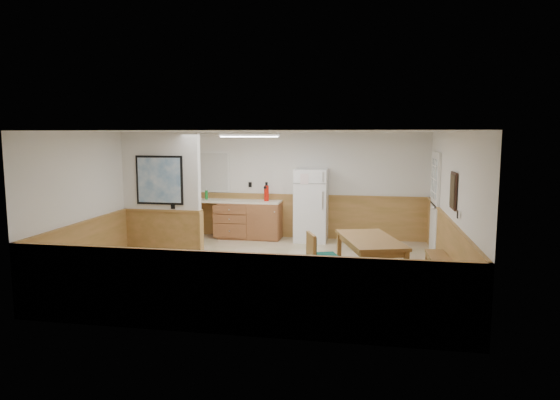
% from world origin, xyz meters
% --- Properties ---
extents(ground, '(6.00, 6.00, 0.00)m').
position_xyz_m(ground, '(0.00, 0.00, 0.00)').
color(ground, tan).
rests_on(ground, ground).
extents(ceiling, '(6.00, 6.00, 0.02)m').
position_xyz_m(ceiling, '(0.00, 0.00, 2.50)').
color(ceiling, white).
rests_on(ceiling, back_wall).
extents(back_wall, '(6.00, 0.02, 2.50)m').
position_xyz_m(back_wall, '(0.00, 3.00, 1.25)').
color(back_wall, white).
rests_on(back_wall, ground).
extents(right_wall, '(0.02, 6.00, 2.50)m').
position_xyz_m(right_wall, '(3.00, 0.00, 1.25)').
color(right_wall, white).
rests_on(right_wall, ground).
extents(left_wall, '(0.02, 6.00, 2.50)m').
position_xyz_m(left_wall, '(-3.00, 0.00, 1.25)').
color(left_wall, white).
rests_on(left_wall, ground).
extents(wainscot_back, '(6.00, 0.04, 1.00)m').
position_xyz_m(wainscot_back, '(0.00, 2.98, 0.50)').
color(wainscot_back, '#BB834A').
rests_on(wainscot_back, ground).
extents(wainscot_right, '(0.04, 6.00, 1.00)m').
position_xyz_m(wainscot_right, '(2.98, 0.00, 0.50)').
color(wainscot_right, '#BB834A').
rests_on(wainscot_right, ground).
extents(wainscot_left, '(0.04, 6.00, 1.00)m').
position_xyz_m(wainscot_left, '(-2.98, 0.00, 0.50)').
color(wainscot_left, '#BB834A').
rests_on(wainscot_left, ground).
extents(partition_wall, '(1.50, 0.20, 2.50)m').
position_xyz_m(partition_wall, '(-2.25, 0.19, 1.23)').
color(partition_wall, white).
rests_on(partition_wall, ground).
extents(kitchen_counter, '(2.20, 0.61, 1.00)m').
position_xyz_m(kitchen_counter, '(-1.21, 2.68, 0.46)').
color(kitchen_counter, brown).
rests_on(kitchen_counter, ground).
extents(exterior_door, '(0.07, 1.02, 2.15)m').
position_xyz_m(exterior_door, '(2.96, 1.90, 1.05)').
color(exterior_door, white).
rests_on(exterior_door, ground).
extents(kitchen_window, '(0.80, 0.04, 1.00)m').
position_xyz_m(kitchen_window, '(-2.10, 2.98, 1.55)').
color(kitchen_window, white).
rests_on(kitchen_window, back_wall).
extents(wall_painting, '(0.04, 0.50, 0.60)m').
position_xyz_m(wall_painting, '(2.97, -0.30, 1.55)').
color(wall_painting, black).
rests_on(wall_painting, right_wall).
extents(fluorescent_fixture, '(1.20, 0.30, 0.09)m').
position_xyz_m(fluorescent_fixture, '(-0.80, 1.30, 2.45)').
color(fluorescent_fixture, white).
rests_on(fluorescent_fixture, ceiling).
extents(refrigerator, '(0.74, 0.72, 1.67)m').
position_xyz_m(refrigerator, '(0.33, 2.63, 0.84)').
color(refrigerator, white).
rests_on(refrigerator, ground).
extents(dining_table, '(1.24, 1.78, 0.75)m').
position_xyz_m(dining_table, '(1.66, -0.45, 0.65)').
color(dining_table, '#986438').
rests_on(dining_table, ground).
extents(dining_bench, '(0.37, 1.47, 0.45)m').
position_xyz_m(dining_bench, '(2.80, -0.48, 0.34)').
color(dining_bench, '#986438').
rests_on(dining_bench, ground).
extents(dining_chair, '(0.80, 0.67, 0.85)m').
position_xyz_m(dining_chair, '(0.83, -0.68, 0.49)').
color(dining_chair, '#986438').
rests_on(dining_chair, ground).
extents(fire_extinguisher, '(0.15, 0.15, 0.44)m').
position_xyz_m(fire_extinguisher, '(-0.74, 2.70, 1.10)').
color(fire_extinguisher, red).
rests_on(fire_extinguisher, kitchen_counter).
extents(soap_bottle, '(0.08, 0.08, 0.22)m').
position_xyz_m(soap_bottle, '(-2.21, 2.72, 1.01)').
color(soap_bottle, '#18842D').
rests_on(soap_bottle, kitchen_counter).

